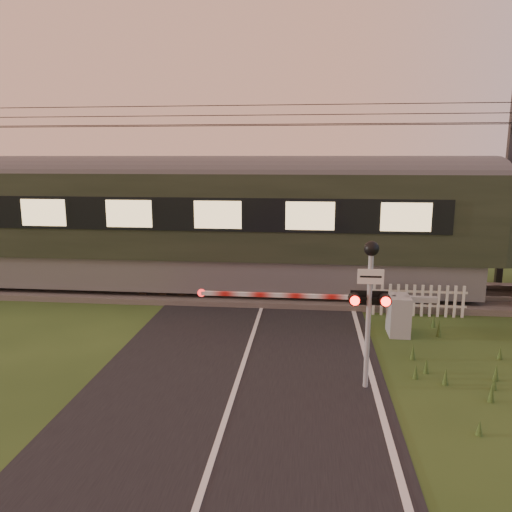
# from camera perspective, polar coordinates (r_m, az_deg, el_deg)

# --- Properties ---
(ground) EXTENTS (160.00, 160.00, 0.00)m
(ground) POSITION_cam_1_polar(r_m,az_deg,el_deg) (10.69, -1.95, -13.71)
(ground) COLOR #253C17
(ground) RESTS_ON ground
(road) EXTENTS (6.00, 140.00, 0.03)m
(road) POSITION_cam_1_polar(r_m,az_deg,el_deg) (10.48, -2.04, -14.20)
(road) COLOR black
(road) RESTS_ON ground
(track_bed) EXTENTS (140.00, 3.40, 0.39)m
(track_bed) POSITION_cam_1_polar(r_m,az_deg,el_deg) (16.75, 1.18, -4.14)
(track_bed) COLOR #47423D
(track_bed) RESTS_ON ground
(overhead_wires) EXTENTS (120.00, 0.62, 0.62)m
(overhead_wires) POSITION_cam_1_polar(r_m,az_deg,el_deg) (16.20, 1.27, 15.55)
(overhead_wires) COLOR black
(overhead_wires) RESTS_ON ground
(train) EXTENTS (45.18, 3.12, 4.22)m
(train) POSITION_cam_1_polar(r_m,az_deg,el_deg) (17.34, 26.78, 3.01)
(train) COLOR slate
(train) RESTS_ON ground
(boom_gate) EXTENTS (6.20, 0.79, 1.06)m
(boom_gate) POSITION_cam_1_polar(r_m,az_deg,el_deg) (13.36, 14.81, -6.25)
(boom_gate) COLOR gray
(boom_gate) RESTS_ON ground
(crossing_signal) EXTENTS (0.75, 0.33, 2.96)m
(crossing_signal) POSITION_cam_1_polar(r_m,az_deg,el_deg) (9.80, 12.87, -3.66)
(crossing_signal) COLOR gray
(crossing_signal) RESTS_ON ground
(picket_fence) EXTENTS (2.73, 0.08, 0.93)m
(picket_fence) POSITION_cam_1_polar(r_m,az_deg,el_deg) (15.09, 18.03, -4.85)
(picket_fence) COLOR silver
(picket_fence) RESTS_ON ground
(catenary_mast) EXTENTS (0.22, 2.46, 6.84)m
(catenary_mast) POSITION_cam_1_polar(r_m,az_deg,el_deg) (19.58, 26.86, 7.27)
(catenary_mast) COLOR #2D2D30
(catenary_mast) RESTS_ON ground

